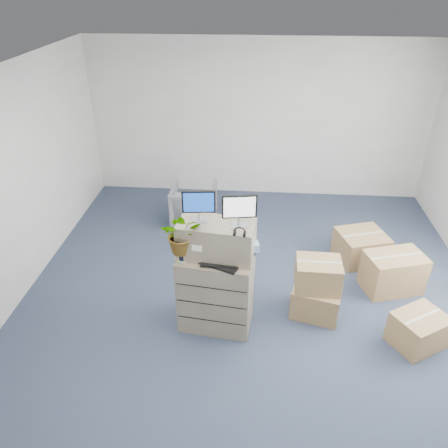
{
  "coord_description": "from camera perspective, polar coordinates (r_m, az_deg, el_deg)",
  "views": [
    {
      "loc": [
        -0.01,
        -4.1,
        3.76
      ],
      "look_at": [
        -0.37,
        0.4,
        1.08
      ],
      "focal_mm": 35.0,
      "sensor_mm": 36.0,
      "label": 1
    }
  ],
  "objects": [
    {
      "name": "wall_back",
      "position": [
        7.97,
        4.54,
        13.35
      ],
      "size": [
        6.0,
        0.02,
        2.8
      ],
      "primitive_type": "cube",
      "color": "silver",
      "rests_on": "ground"
    },
    {
      "name": "mouse",
      "position": [
        4.7,
        2.22,
        -5.51
      ],
      "size": [
        0.1,
        0.06,
        0.03
      ],
      "primitive_type": "ellipsoid",
      "rotation": [
        0.0,
        0.0,
        0.05
      ],
      "color": "silver",
      "rests_on": "filing_cabinet_lower"
    },
    {
      "name": "potted_plant",
      "position": [
        4.73,
        -5.45,
        -1.88
      ],
      "size": [
        0.47,
        0.51,
        0.45
      ],
      "rotation": [
        0.0,
        0.0,
        -0.12
      ],
      "color": "#A5C39D",
      "rests_on": "filing_cabinet_lower"
    },
    {
      "name": "office_chair",
      "position": [
        7.3,
        -3.95,
        2.9
      ],
      "size": [
        0.73,
        0.68,
        0.74
      ],
      "primitive_type": "imported",
      "rotation": [
        0.0,
        0.0,
        3.16
      ],
      "color": "#5C5D61",
      "rests_on": "ground"
    },
    {
      "name": "headphones",
      "position": [
        4.45,
        2.06,
        -1.08
      ],
      "size": [
        0.13,
        0.03,
        0.13
      ],
      "primitive_type": "torus",
      "rotation": [
        1.57,
        0.0,
        -0.12
      ],
      "color": "black",
      "rests_on": "filing_cabinet_upper"
    },
    {
      "name": "monitor_right",
      "position": [
        4.53,
        2.02,
        1.97
      ],
      "size": [
        0.37,
        0.17,
        0.36
      ],
      "rotation": [
        0.0,
        0.0,
        0.15
      ],
      "color": "#99999E",
      "rests_on": "filing_cabinet_upper"
    },
    {
      "name": "cardboard_boxes",
      "position": [
        6.01,
        18.11,
        -6.62
      ],
      "size": [
        1.82,
        2.38,
        0.77
      ],
      "color": "#A17C4D",
      "rests_on": "ground"
    },
    {
      "name": "water_bottle",
      "position": [
        4.84,
        0.43,
        -2.94
      ],
      "size": [
        0.06,
        0.06,
        0.22
      ],
      "primitive_type": "cylinder",
      "color": "gray",
      "rests_on": "filing_cabinet_lower"
    },
    {
      "name": "ground",
      "position": [
        5.57,
        3.53,
        -11.92
      ],
      "size": [
        7.0,
        7.0,
        0.0
      ],
      "primitive_type": "plane",
      "color": "#243241",
      "rests_on": "ground"
    },
    {
      "name": "tissue_box",
      "position": [
        4.86,
        3.12,
        -2.99
      ],
      "size": [
        0.26,
        0.17,
        0.09
      ],
      "primitive_type": "cube",
      "rotation": [
        0.0,
        0.0,
        0.2
      ],
      "color": "#3A8CC6",
      "rests_on": "external_drive"
    },
    {
      "name": "keyboard",
      "position": [
        4.74,
        -0.68,
        -5.23
      ],
      "size": [
        0.49,
        0.35,
        0.02
      ],
      "primitive_type": "cube",
      "rotation": [
        0.0,
        0.0,
        -0.4
      ],
      "color": "black",
      "rests_on": "filing_cabinet_lower"
    },
    {
      "name": "phone_dock",
      "position": [
        4.89,
        -1.74,
        -3.58
      ],
      "size": [
        0.06,
        0.05,
        0.12
      ],
      "rotation": [
        0.0,
        0.0,
        -0.12
      ],
      "color": "silver",
      "rests_on": "filing_cabinet_lower"
    },
    {
      "name": "monitor_left",
      "position": [
        4.64,
        -3.32,
        2.6
      ],
      "size": [
        0.36,
        0.15,
        0.35
      ],
      "rotation": [
        0.0,
        0.0,
        0.1
      ],
      "color": "#99999E",
      "rests_on": "filing_cabinet_upper"
    },
    {
      "name": "filing_cabinet_lower",
      "position": [
        5.15,
        -1.04,
        -8.81
      ],
      "size": [
        0.89,
        0.61,
        0.97
      ],
      "primitive_type": "cube",
      "rotation": [
        0.0,
        0.0,
        -0.12
      ],
      "color": "#88755D",
      "rests_on": "ground"
    },
    {
      "name": "external_drive",
      "position": [
        4.87,
        2.82,
        -3.94
      ],
      "size": [
        0.23,
        0.2,
        0.06
      ],
      "primitive_type": "cube",
      "rotation": [
        0.0,
        0.0,
        -0.33
      ],
      "color": "black",
      "rests_on": "filing_cabinet_lower"
    },
    {
      "name": "filing_cabinet_upper",
      "position": [
        4.78,
        -1.0,
        -2.04
      ],
      "size": [
        0.88,
        0.51,
        0.42
      ],
      "primitive_type": "cube",
      "rotation": [
        0.0,
        0.0,
        -0.12
      ],
      "color": "#88755D",
      "rests_on": "filing_cabinet_lower"
    }
  ]
}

